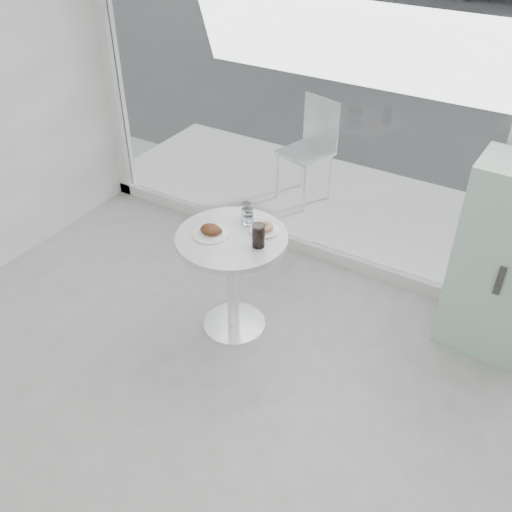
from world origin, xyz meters
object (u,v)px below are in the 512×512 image
Objects in this scene: main_table at (233,264)px; water_tumbler_b at (248,217)px; mint_cabinet at (507,263)px; patio_chair at (312,144)px; water_tumbler_a at (246,211)px; cola_glass at (258,236)px; plate_fritter at (211,231)px; plate_donut at (264,228)px.

main_table is 0.32m from water_tumbler_b.
patio_chair is at bearing 152.27° from mint_cabinet.
water_tumbler_a is at bearing 128.98° from water_tumbler_b.
patio_chair is 1.97m from cola_glass.
plate_fritter is 0.32m from cola_glass.
water_tumbler_b is (0.13, 0.23, 0.02)m from plate_fritter.
main_table is 1.73m from mint_cabinet.
plate_fritter is (0.24, -1.92, 0.22)m from patio_chair.
mint_cabinet is 1.65m from water_tumbler_b.
mint_cabinet is 1.56m from cola_glass.
patio_chair reaches higher than water_tumbler_a.
main_table is 0.32m from plate_donut.
plate_donut is 1.79× the size of water_tumbler_a.
water_tumbler_b is 0.26m from cola_glass.
mint_cabinet is 1.53m from plate_donut.
mint_cabinet reaches higher than cola_glass.
water_tumbler_b is at bearing 136.16° from cola_glass.
mint_cabinet is at bearing 18.69° from water_tumbler_a.
mint_cabinet is at bearing 26.43° from main_table.
cola_glass is (0.32, 0.05, 0.05)m from plate_fritter.
cola_glass reaches higher than plate_donut.
main_table is 7.11× the size of water_tumbler_a.
plate_fritter reaches higher than main_table.
water_tumbler_b is (0.37, -1.69, 0.24)m from patio_chair.
plate_fritter is 0.30m from water_tumbler_a.
main_table is 0.83× the size of patio_chair.
water_tumbler_b is (-1.53, -0.60, 0.16)m from mint_cabinet.
mint_cabinet is at bearing -13.84° from patio_chair.
patio_chair reaches higher than cola_glass.
patio_chair is at bearing 100.82° from main_table.
main_table is 0.36m from water_tumbler_a.
mint_cabinet reaches higher than water_tumbler_b.
water_tumbler_b reaches higher than plate_fritter.
water_tumbler_b is at bearing -156.60° from mint_cabinet.
water_tumbler_a is (-0.04, 0.23, 0.27)m from main_table.
main_table is at bearing -63.10° from patio_chair.
patio_chair reaches higher than plate_fritter.
cola_glass is at bearing -147.83° from mint_cabinet.
plate_donut is at bearing -154.23° from mint_cabinet.
cola_glass is (0.56, -1.87, 0.26)m from patio_chair.
plate_fritter is at bearing -66.79° from patio_chair.
plate_fritter is at bearing -140.77° from plate_donut.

